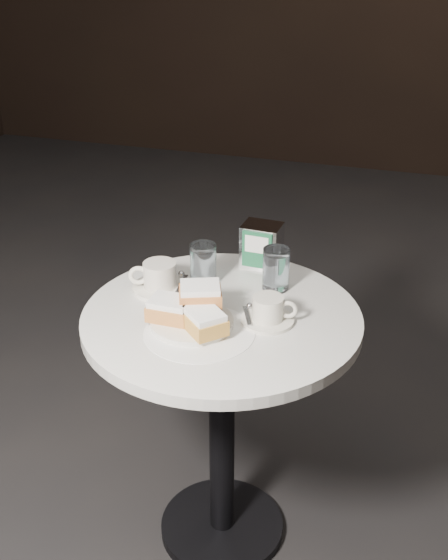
% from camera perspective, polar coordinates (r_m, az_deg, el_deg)
% --- Properties ---
extents(ground, '(7.00, 7.00, 0.00)m').
position_cam_1_polar(ground, '(2.22, -0.16, -19.60)').
color(ground, black).
rests_on(ground, ground).
extents(cafe_table, '(0.70, 0.70, 0.74)m').
position_cam_1_polar(cafe_table, '(1.86, -0.18, -8.05)').
color(cafe_table, black).
rests_on(cafe_table, ground).
extents(sugar_spill, '(0.32, 0.32, 0.00)m').
position_cam_1_polar(sugar_spill, '(1.67, -2.01, -4.28)').
color(sugar_spill, white).
rests_on(sugar_spill, cafe_table).
extents(beignet_plate, '(0.26, 0.26, 0.10)m').
position_cam_1_polar(beignet_plate, '(1.68, -2.65, -2.68)').
color(beignet_plate, silver).
rests_on(beignet_plate, cafe_table).
extents(coffee_cup_left, '(0.19, 0.19, 0.08)m').
position_cam_1_polar(coffee_cup_left, '(1.85, -5.27, 0.15)').
color(coffee_cup_left, white).
rests_on(coffee_cup_left, cafe_table).
extents(coffee_cup_right, '(0.15, 0.15, 0.07)m').
position_cam_1_polar(coffee_cup_right, '(1.70, 3.62, -2.55)').
color(coffee_cup_right, silver).
rests_on(coffee_cup_right, cafe_table).
extents(water_glass_left, '(0.08, 0.08, 0.11)m').
position_cam_1_polar(water_glass_left, '(1.87, -1.70, 1.24)').
color(water_glass_left, white).
rests_on(water_glass_left, cafe_table).
extents(water_glass_right, '(0.08, 0.08, 0.11)m').
position_cam_1_polar(water_glass_right, '(1.85, 4.24, 0.86)').
color(water_glass_right, white).
rests_on(water_glass_right, cafe_table).
extents(napkin_dispenser, '(0.11, 0.10, 0.12)m').
position_cam_1_polar(napkin_dispenser, '(1.96, 3.07, 2.83)').
color(napkin_dispenser, silver).
rests_on(napkin_dispenser, cafe_table).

